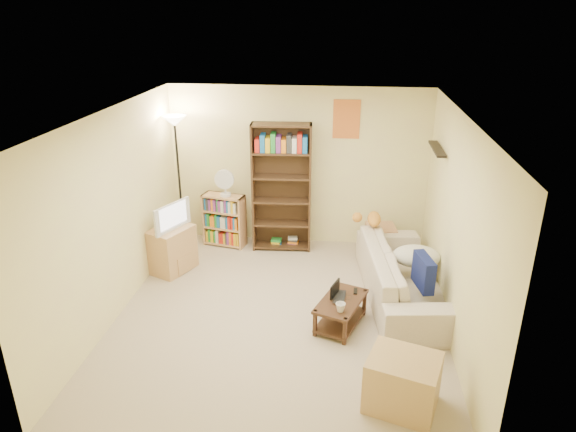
{
  "coord_description": "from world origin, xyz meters",
  "views": [
    {
      "loc": [
        0.74,
        -5.43,
        3.57
      ],
      "look_at": [
        0.02,
        0.7,
        1.05
      ],
      "focal_mm": 32.0,
      "sensor_mm": 36.0,
      "label": 1
    }
  ],
  "objects_px": {
    "side_table": "(380,241)",
    "short_bookshelf": "(224,220)",
    "sofa": "(403,275)",
    "floor_lamp": "(176,144)",
    "television": "(169,216)",
    "end_cabinet": "(403,383)",
    "laptop": "(343,298)",
    "tall_bookshelf": "(282,185)",
    "tv_stand": "(172,249)",
    "mug": "(341,307)",
    "desk_fan": "(225,182)",
    "tabby_cat": "(371,219)",
    "coffee_table": "(341,310)"
  },
  "relations": [
    {
      "from": "side_table",
      "to": "short_bookshelf",
      "type": "bearing_deg",
      "value": 177.54
    },
    {
      "from": "sofa",
      "to": "floor_lamp",
      "type": "distance_m",
      "value": 3.81
    },
    {
      "from": "television",
      "to": "end_cabinet",
      "type": "xyz_separation_m",
      "value": [
        3.07,
        -2.42,
        -0.58
      ]
    },
    {
      "from": "laptop",
      "to": "short_bookshelf",
      "type": "bearing_deg",
      "value": 48.66
    },
    {
      "from": "tall_bookshelf",
      "to": "floor_lamp",
      "type": "bearing_deg",
      "value": 179.37
    },
    {
      "from": "tall_bookshelf",
      "to": "short_bookshelf",
      "type": "distance_m",
      "value": 1.12
    },
    {
      "from": "tall_bookshelf",
      "to": "floor_lamp",
      "type": "height_order",
      "value": "floor_lamp"
    },
    {
      "from": "sofa",
      "to": "tv_stand",
      "type": "xyz_separation_m",
      "value": [
        -3.24,
        0.4,
        -0.01
      ]
    },
    {
      "from": "mug",
      "to": "tall_bookshelf",
      "type": "distance_m",
      "value": 2.58
    },
    {
      "from": "short_bookshelf",
      "to": "desk_fan",
      "type": "height_order",
      "value": "desk_fan"
    },
    {
      "from": "tabby_cat",
      "to": "desk_fan",
      "type": "xyz_separation_m",
      "value": [
        -2.23,
        0.45,
        0.32
      ]
    },
    {
      "from": "coffee_table",
      "to": "mug",
      "type": "xyz_separation_m",
      "value": [
        -0.0,
        -0.25,
        0.19
      ]
    },
    {
      "from": "coffee_table",
      "to": "tall_bookshelf",
      "type": "height_order",
      "value": "tall_bookshelf"
    },
    {
      "from": "television",
      "to": "short_bookshelf",
      "type": "distance_m",
      "value": 1.17
    },
    {
      "from": "tabby_cat",
      "to": "laptop",
      "type": "height_order",
      "value": "tabby_cat"
    },
    {
      "from": "floor_lamp",
      "to": "sofa",
      "type": "bearing_deg",
      "value": -20.38
    },
    {
      "from": "sofa",
      "to": "television",
      "type": "distance_m",
      "value": 3.31
    },
    {
      "from": "coffee_table",
      "to": "tv_stand",
      "type": "bearing_deg",
      "value": 175.13
    },
    {
      "from": "tabby_cat",
      "to": "tv_stand",
      "type": "relative_size",
      "value": 0.81
    },
    {
      "from": "side_table",
      "to": "end_cabinet",
      "type": "relative_size",
      "value": 0.76
    },
    {
      "from": "tv_stand",
      "to": "floor_lamp",
      "type": "relative_size",
      "value": 0.31
    },
    {
      "from": "tabby_cat",
      "to": "floor_lamp",
      "type": "height_order",
      "value": "floor_lamp"
    },
    {
      "from": "sofa",
      "to": "coffee_table",
      "type": "height_order",
      "value": "sofa"
    },
    {
      "from": "mug",
      "to": "floor_lamp",
      "type": "height_order",
      "value": "floor_lamp"
    },
    {
      "from": "tv_stand",
      "to": "sofa",
      "type": "bearing_deg",
      "value": 17.46
    },
    {
      "from": "television",
      "to": "side_table",
      "type": "relative_size",
      "value": 1.35
    },
    {
      "from": "laptop",
      "to": "tall_bookshelf",
      "type": "bearing_deg",
      "value": 31.6
    },
    {
      "from": "tabby_cat",
      "to": "laptop",
      "type": "relative_size",
      "value": 1.57
    },
    {
      "from": "tabby_cat",
      "to": "desk_fan",
      "type": "relative_size",
      "value": 1.24
    },
    {
      "from": "short_bookshelf",
      "to": "floor_lamp",
      "type": "xyz_separation_m",
      "value": [
        -0.65,
        -0.09,
        1.25
      ]
    },
    {
      "from": "desk_fan",
      "to": "side_table",
      "type": "relative_size",
      "value": 0.88
    },
    {
      "from": "side_table",
      "to": "television",
      "type": "bearing_deg",
      "value": -164.59
    },
    {
      "from": "desk_fan",
      "to": "sofa",
      "type": "bearing_deg",
      "value": -26.01
    },
    {
      "from": "tabby_cat",
      "to": "tv_stand",
      "type": "xyz_separation_m",
      "value": [
        -2.83,
        -0.44,
        -0.44
      ]
    },
    {
      "from": "desk_fan",
      "to": "side_table",
      "type": "xyz_separation_m",
      "value": [
        2.41,
        -0.06,
        -0.84
      ]
    },
    {
      "from": "coffee_table",
      "to": "tv_stand",
      "type": "height_order",
      "value": "tv_stand"
    },
    {
      "from": "desk_fan",
      "to": "floor_lamp",
      "type": "height_order",
      "value": "floor_lamp"
    },
    {
      "from": "floor_lamp",
      "to": "side_table",
      "type": "relative_size",
      "value": 4.28
    },
    {
      "from": "television",
      "to": "floor_lamp",
      "type": "height_order",
      "value": "floor_lamp"
    },
    {
      "from": "television",
      "to": "tabby_cat",
      "type": "bearing_deg",
      "value": -56.66
    },
    {
      "from": "coffee_table",
      "to": "tall_bookshelf",
      "type": "bearing_deg",
      "value": 135.3
    },
    {
      "from": "coffee_table",
      "to": "television",
      "type": "xyz_separation_m",
      "value": [
        -2.45,
        1.13,
        0.64
      ]
    },
    {
      "from": "mug",
      "to": "short_bookshelf",
      "type": "height_order",
      "value": "short_bookshelf"
    },
    {
      "from": "tabby_cat",
      "to": "end_cabinet",
      "type": "height_order",
      "value": "tabby_cat"
    },
    {
      "from": "laptop",
      "to": "television",
      "type": "distance_m",
      "value": 2.76
    },
    {
      "from": "tabby_cat",
      "to": "floor_lamp",
      "type": "relative_size",
      "value": 0.26
    },
    {
      "from": "end_cabinet",
      "to": "tall_bookshelf",
      "type": "bearing_deg",
      "value": 115.38
    },
    {
      "from": "side_table",
      "to": "sofa",
      "type": "bearing_deg",
      "value": -79.42
    },
    {
      "from": "sofa",
      "to": "laptop",
      "type": "height_order",
      "value": "sofa"
    },
    {
      "from": "tv_stand",
      "to": "side_table",
      "type": "distance_m",
      "value": 3.13
    }
  ]
}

